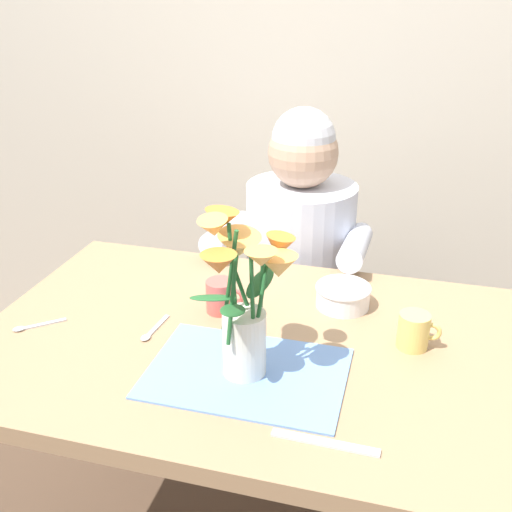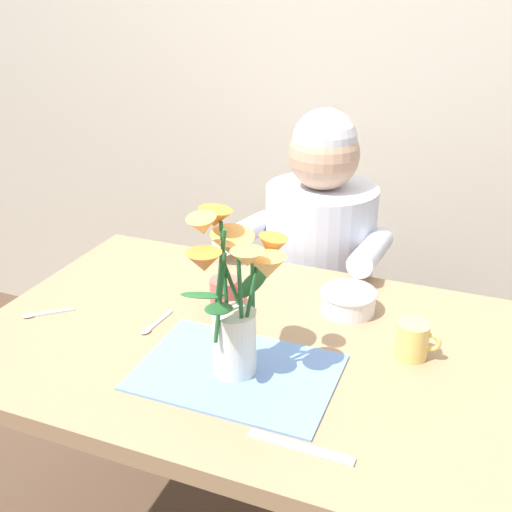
% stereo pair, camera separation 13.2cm
% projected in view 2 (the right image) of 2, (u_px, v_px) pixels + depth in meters
% --- Properties ---
extents(wood_panel_backdrop, '(4.00, 0.10, 2.50)m').
position_uv_depth(wood_panel_backdrop, '(363.00, 50.00, 2.03)').
color(wood_panel_backdrop, beige).
rests_on(wood_panel_backdrop, ground_plane).
extents(dining_table, '(1.20, 0.80, 0.74)m').
position_uv_depth(dining_table, '(244.00, 372.00, 1.40)').
color(dining_table, '#9E7A56').
rests_on(dining_table, ground_plane).
extents(seated_person, '(0.45, 0.47, 1.14)m').
position_uv_depth(seated_person, '(316.00, 287.00, 1.95)').
color(seated_person, '#4C4C56').
rests_on(seated_person, ground_plane).
extents(striped_placemat, '(0.40, 0.28, 0.00)m').
position_uv_depth(striped_placemat, '(237.00, 372.00, 1.23)').
color(striped_placemat, '#6B93D1').
rests_on(striped_placemat, dining_table).
extents(flower_vase, '(0.22, 0.23, 0.35)m').
position_uv_depth(flower_vase, '(235.00, 291.00, 1.17)').
color(flower_vase, silver).
rests_on(flower_vase, dining_table).
extents(ceramic_bowl, '(0.14, 0.14, 0.06)m').
position_uv_depth(ceramic_bowl, '(348.00, 300.00, 1.45)').
color(ceramic_bowl, white).
rests_on(ceramic_bowl, dining_table).
extents(dinner_knife, '(0.19, 0.02, 0.00)m').
position_uv_depth(dinner_knife, '(301.00, 447.00, 1.04)').
color(dinner_knife, silver).
rests_on(dinner_knife, dining_table).
extents(ceramic_mug, '(0.09, 0.07, 0.08)m').
position_uv_depth(ceramic_mug, '(225.00, 295.00, 1.45)').
color(ceramic_mug, '#CC564C').
rests_on(ceramic_mug, dining_table).
extents(tea_cup, '(0.09, 0.07, 0.08)m').
position_uv_depth(tea_cup, '(413.00, 340.00, 1.27)').
color(tea_cup, '#E5C666').
rests_on(tea_cup, dining_table).
extents(spoon_0, '(0.02, 0.12, 0.01)m').
position_uv_depth(spoon_0, '(152.00, 326.00, 1.39)').
color(spoon_0, silver).
rests_on(spoon_0, dining_table).
extents(spoon_1, '(0.10, 0.09, 0.01)m').
position_uv_depth(spoon_1, '(40.00, 314.00, 1.44)').
color(spoon_1, silver).
rests_on(spoon_1, dining_table).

